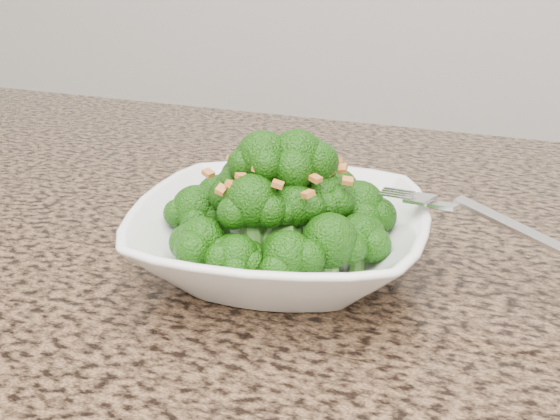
% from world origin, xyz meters
% --- Properties ---
extents(granite_counter, '(1.64, 1.04, 0.03)m').
position_xyz_m(granite_counter, '(0.00, 0.30, 0.89)').
color(granite_counter, brown).
rests_on(granite_counter, cabinet).
extents(bowl, '(0.25, 0.25, 0.05)m').
position_xyz_m(bowl, '(0.06, 0.37, 0.93)').
color(bowl, white).
rests_on(bowl, granite_counter).
extents(broccoli_pile, '(0.19, 0.19, 0.07)m').
position_xyz_m(broccoli_pile, '(0.06, 0.37, 0.99)').
color(broccoli_pile, '#175009').
rests_on(broccoli_pile, bowl).
extents(garlic_topping, '(0.11, 0.11, 0.01)m').
position_xyz_m(garlic_topping, '(0.06, 0.37, 1.03)').
color(garlic_topping, orange).
rests_on(garlic_topping, broccoli_pile).
extents(fork, '(0.17, 0.08, 0.01)m').
position_xyz_m(fork, '(0.17, 0.40, 0.96)').
color(fork, silver).
rests_on(fork, bowl).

